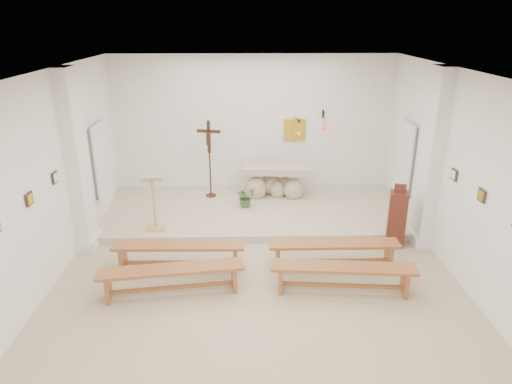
{
  "coord_description": "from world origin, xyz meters",
  "views": [
    {
      "loc": [
        -0.17,
        -6.29,
        4.29
      ],
      "look_at": [
        0.0,
        1.6,
        1.27
      ],
      "focal_mm": 32.0,
      "sensor_mm": 36.0,
      "label": 1
    }
  ],
  "objects_px": {
    "altar": "(275,183)",
    "bench_right_second": "(343,273)",
    "bench_left_front": "(179,250)",
    "donation_pedestal": "(397,218)",
    "bench_right_front": "(334,249)",
    "crucifix_stand": "(209,154)",
    "bench_left_second": "(172,275)",
    "lectern": "(154,202)"
  },
  "relations": [
    {
      "from": "altar",
      "to": "bench_right_second",
      "type": "distance_m",
      "value": 4.17
    },
    {
      "from": "bench_left_front",
      "to": "donation_pedestal",
      "type": "bearing_deg",
      "value": 12.71
    },
    {
      "from": "donation_pedestal",
      "to": "bench_right_front",
      "type": "relative_size",
      "value": 0.55
    },
    {
      "from": "donation_pedestal",
      "to": "crucifix_stand",
      "type": "bearing_deg",
      "value": 163.72
    },
    {
      "from": "altar",
      "to": "bench_right_second",
      "type": "relative_size",
      "value": 0.71
    },
    {
      "from": "bench_left_front",
      "to": "bench_left_second",
      "type": "relative_size",
      "value": 0.99
    },
    {
      "from": "altar",
      "to": "bench_right_front",
      "type": "xyz_separation_m",
      "value": [
        0.87,
        -3.25,
        -0.1
      ]
    },
    {
      "from": "lectern",
      "to": "bench_left_second",
      "type": "relative_size",
      "value": 0.5
    },
    {
      "from": "donation_pedestal",
      "to": "bench_right_second",
      "type": "relative_size",
      "value": 0.54
    },
    {
      "from": "bench_left_second",
      "to": "bench_right_second",
      "type": "xyz_separation_m",
      "value": [
        2.8,
        -0.0,
        0.0
      ]
    },
    {
      "from": "bench_right_front",
      "to": "crucifix_stand",
      "type": "bearing_deg",
      "value": 126.81
    },
    {
      "from": "donation_pedestal",
      "to": "bench_left_front",
      "type": "xyz_separation_m",
      "value": [
        -4.21,
        -0.88,
        -0.2
      ]
    },
    {
      "from": "lectern",
      "to": "crucifix_stand",
      "type": "height_order",
      "value": "crucifix_stand"
    },
    {
      "from": "donation_pedestal",
      "to": "bench_left_second",
      "type": "relative_size",
      "value": 0.54
    },
    {
      "from": "donation_pedestal",
      "to": "bench_left_second",
      "type": "xyz_separation_m",
      "value": [
        -4.21,
        -1.7,
        -0.2
      ]
    },
    {
      "from": "altar",
      "to": "lectern",
      "type": "distance_m",
      "value": 3.21
    },
    {
      "from": "crucifix_stand",
      "to": "donation_pedestal",
      "type": "distance_m",
      "value": 4.58
    },
    {
      "from": "lectern",
      "to": "crucifix_stand",
      "type": "bearing_deg",
      "value": 52.32
    },
    {
      "from": "crucifix_stand",
      "to": "bench_left_front",
      "type": "xyz_separation_m",
      "value": [
        -0.34,
        -3.25,
        -0.87
      ]
    },
    {
      "from": "altar",
      "to": "donation_pedestal",
      "type": "distance_m",
      "value": 3.28
    },
    {
      "from": "bench_left_front",
      "to": "bench_left_second",
      "type": "bearing_deg",
      "value": -89.07
    },
    {
      "from": "bench_left_front",
      "to": "bench_left_second",
      "type": "xyz_separation_m",
      "value": [
        0.0,
        -0.83,
        0.0
      ]
    },
    {
      "from": "lectern",
      "to": "bench_left_second",
      "type": "height_order",
      "value": "lectern"
    },
    {
      "from": "crucifix_stand",
      "to": "bench_left_front",
      "type": "bearing_deg",
      "value": -83.57
    },
    {
      "from": "lectern",
      "to": "bench_right_front",
      "type": "height_order",
      "value": "lectern"
    },
    {
      "from": "lectern",
      "to": "bench_right_second",
      "type": "distance_m",
      "value": 4.16
    },
    {
      "from": "crucifix_stand",
      "to": "donation_pedestal",
      "type": "xyz_separation_m",
      "value": [
        3.86,
        -2.38,
        -0.67
      ]
    },
    {
      "from": "crucifix_stand",
      "to": "bench_right_second",
      "type": "xyz_separation_m",
      "value": [
        2.46,
        -4.08,
        -0.87
      ]
    },
    {
      "from": "bench_left_front",
      "to": "bench_right_front",
      "type": "height_order",
      "value": "same"
    },
    {
      "from": "altar",
      "to": "bench_left_front",
      "type": "relative_size",
      "value": 0.71
    },
    {
      "from": "crucifix_stand",
      "to": "donation_pedestal",
      "type": "bearing_deg",
      "value": -19.13
    },
    {
      "from": "lectern",
      "to": "bench_left_second",
      "type": "xyz_separation_m",
      "value": [
        0.68,
        -2.24,
        -0.37
      ]
    },
    {
      "from": "crucifix_stand",
      "to": "lectern",
      "type": "bearing_deg",
      "value": -106.67
    },
    {
      "from": "altar",
      "to": "bench_right_front",
      "type": "bearing_deg",
      "value": -69.62
    },
    {
      "from": "bench_left_second",
      "to": "bench_right_second",
      "type": "relative_size",
      "value": 1.0
    },
    {
      "from": "donation_pedestal",
      "to": "bench_right_front",
      "type": "distance_m",
      "value": 1.67
    },
    {
      "from": "bench_right_front",
      "to": "bench_left_second",
      "type": "relative_size",
      "value": 0.99
    },
    {
      "from": "altar",
      "to": "bench_right_second",
      "type": "bearing_deg",
      "value": -72.56
    },
    {
      "from": "lectern",
      "to": "crucifix_stand",
      "type": "xyz_separation_m",
      "value": [
        1.03,
        1.84,
        0.5
      ]
    },
    {
      "from": "crucifix_stand",
      "to": "bench_right_second",
      "type": "bearing_deg",
      "value": -46.45
    },
    {
      "from": "bench_left_front",
      "to": "bench_right_second",
      "type": "xyz_separation_m",
      "value": [
        2.8,
        -0.83,
        0.0
      ]
    },
    {
      "from": "lectern",
      "to": "bench_right_front",
      "type": "distance_m",
      "value": 3.78
    }
  ]
}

